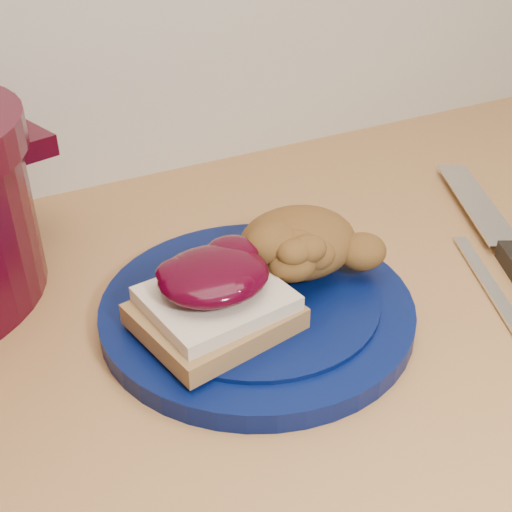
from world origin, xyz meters
TOP-DOWN VIEW (x-y plane):
  - plate at (-0.04, 1.47)m, footprint 0.29×0.29m
  - sandwich at (-0.09, 1.45)m, footprint 0.13×0.12m
  - stuffing_mound at (0.01, 1.49)m, footprint 0.12×0.10m
  - butter_knife at (0.18, 1.40)m, footprint 0.09×0.16m

SIDE VIEW (x-z plane):
  - butter_knife at x=0.18m, z-range 0.90..0.91m
  - plate at x=-0.04m, z-range 0.90..0.92m
  - sandwich at x=-0.09m, z-range 0.92..0.98m
  - stuffing_mound at x=0.01m, z-range 0.92..0.98m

